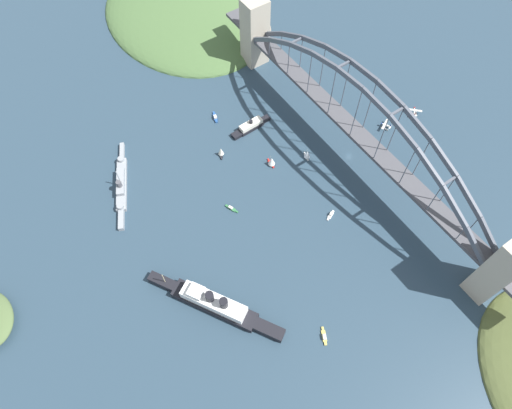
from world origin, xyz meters
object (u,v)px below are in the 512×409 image
at_px(harbor_ferry_steamer, 251,126).
at_px(channel_marker_buoy, 308,154).
at_px(ocean_liner, 215,304).
at_px(small_boat_5, 307,154).
at_px(small_boat_0, 331,215).
at_px(small_boat_3, 272,161).
at_px(seaplane_second_in_formation, 414,112).
at_px(harbor_arch_bridge, 357,129).
at_px(small_boat_4, 221,152).
at_px(seaplane_taxiing_near_bridge, 386,126).
at_px(small_boat_6, 324,336).
at_px(small_boat_7, 231,208).
at_px(naval_cruiser, 121,184).
at_px(small_boat_1, 215,117).

distance_m(harbor_ferry_steamer, channel_marker_buoy, 46.87).
relative_size(ocean_liner, small_boat_5, 9.20).
height_order(small_boat_0, small_boat_3, small_boat_3).
bearing_deg(seaplane_second_in_formation, small_boat_5, 82.03).
height_order(harbor_arch_bridge, small_boat_4, harbor_arch_bridge).
height_order(harbor_arch_bridge, small_boat_3, harbor_arch_bridge).
height_order(seaplane_taxiing_near_bridge, seaplane_second_in_formation, seaplane_second_in_formation).
height_order(ocean_liner, small_boat_6, ocean_liner).
xyz_separation_m(seaplane_second_in_formation, small_boat_6, (-91.03, 158.34, -1.35)).
xyz_separation_m(ocean_liner, small_boat_3, (63.98, -85.04, -1.29)).
height_order(seaplane_taxiing_near_bridge, small_boat_0, seaplane_taxiing_near_bridge).
bearing_deg(small_boat_7, naval_cruiser, 42.29).
height_order(small_boat_1, small_boat_7, small_boat_1).
xyz_separation_m(harbor_ferry_steamer, small_boat_1, (23.09, 16.20, -1.58)).
height_order(harbor_arch_bridge, seaplane_second_in_formation, harbor_arch_bridge).
bearing_deg(channel_marker_buoy, harbor_ferry_steamer, 24.04).
height_order(harbor_arch_bridge, small_boat_1, harbor_arch_bridge).
height_order(small_boat_6, small_boat_7, small_boat_6).
height_order(harbor_arch_bridge, seaplane_taxiing_near_bridge, harbor_arch_bridge).
bearing_deg(small_boat_1, small_boat_4, 155.38).
distance_m(harbor_ferry_steamer, small_boat_1, 28.25).
xyz_separation_m(small_boat_3, small_boat_7, (-14.23, 42.08, -3.33)).
xyz_separation_m(seaplane_second_in_formation, small_boat_7, (7.43, 156.39, -1.40)).
distance_m(seaplane_taxiing_near_bridge, small_boat_1, 124.80).
distance_m(harbor_arch_bridge, small_boat_5, 38.79).
height_order(seaplane_second_in_formation, channel_marker_buoy, seaplane_second_in_formation).
distance_m(naval_cruiser, small_boat_4, 70.55).
bearing_deg(seaplane_taxiing_near_bridge, ocean_liner, 104.43).
xyz_separation_m(small_boat_3, small_boat_5, (-8.98, -23.78, -0.12)).
bearing_deg(channel_marker_buoy, small_boat_4, 55.40).
height_order(small_boat_1, small_boat_4, small_boat_4).
bearing_deg(small_boat_5, seaplane_second_in_formation, -97.97).
bearing_deg(harbor_ferry_steamer, small_boat_6, 161.15).
xyz_separation_m(naval_cruiser, seaplane_taxiing_near_bridge, (-61.34, -180.98, -0.50)).
relative_size(naval_cruiser, small_boat_4, 7.74).
bearing_deg(small_boat_5, harbor_ferry_steamer, 21.45).
xyz_separation_m(harbor_arch_bridge, small_boat_5, (15.49, 25.62, -24.67)).
xyz_separation_m(small_boat_3, small_boat_6, (-112.69, 44.03, -3.27)).
xyz_separation_m(ocean_liner, naval_cruiser, (105.84, 8.07, -2.76)).
xyz_separation_m(small_boat_6, channel_marker_buoy, (105.06, -69.56, 0.35)).
height_order(naval_cruiser, seaplane_second_in_formation, naval_cruiser).
relative_size(harbor_ferry_steamer, small_boat_5, 3.89).
xyz_separation_m(naval_cruiser, small_boat_6, (-154.55, -49.08, -1.81)).
bearing_deg(naval_cruiser, small_boat_7, -137.71).
relative_size(seaplane_taxiing_near_bridge, small_boat_6, 1.05).
bearing_deg(small_boat_3, small_boat_5, -110.70).
xyz_separation_m(harbor_ferry_steamer, small_boat_7, (-49.39, 48.52, -1.81)).
bearing_deg(small_boat_1, naval_cruiser, 101.12).
bearing_deg(naval_cruiser, small_boat_5, -113.51).
height_order(ocean_liner, naval_cruiser, ocean_liner).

